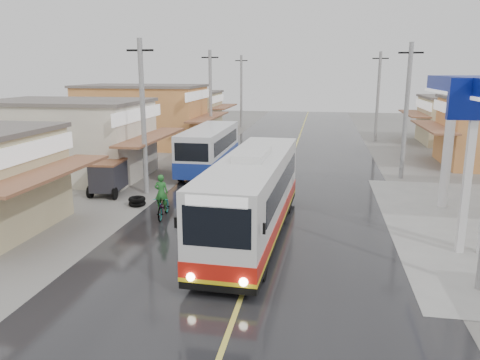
{
  "coord_description": "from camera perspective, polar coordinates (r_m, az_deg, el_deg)",
  "views": [
    {
      "loc": [
        2.1,
        -14.02,
        6.49
      ],
      "look_at": [
        -1.42,
        6.16,
        1.62
      ],
      "focal_mm": 35.0,
      "sensor_mm": 36.0,
      "label": 1
    }
  ],
  "objects": [
    {
      "name": "cyclist",
      "position": [
        21.1,
        -9.36,
        -2.83
      ],
      "size": [
        0.84,
        1.92,
        2.02
      ],
      "rotation": [
        0.0,
        0.0,
        0.1
      ],
      "color": "black",
      "rests_on": "ground"
    },
    {
      "name": "utility_poles_right",
      "position": [
        30.14,
        19.0,
        0.21
      ],
      "size": [
        1.6,
        36.0,
        8.0
      ],
      "primitive_type": null,
      "color": "gray",
      "rests_on": "ground"
    },
    {
      "name": "tyre_stack",
      "position": [
        23.32,
        -12.44,
        -2.55
      ],
      "size": [
        0.83,
        0.83,
        0.43
      ],
      "color": "black",
      "rests_on": "ground"
    },
    {
      "name": "utility_poles_left",
      "position": [
        32.03,
        -6.83,
        1.6
      ],
      "size": [
        1.6,
        50.0,
        8.0
      ],
      "primitive_type": null,
      "color": "gray",
      "rests_on": "ground"
    },
    {
      "name": "coach_bus",
      "position": [
        18.25,
        1.59,
        -1.94
      ],
      "size": [
        2.9,
        11.14,
        3.45
      ],
      "rotation": [
        0.0,
        0.0,
        -0.04
      ],
      "color": "silver",
      "rests_on": "road"
    },
    {
      "name": "centre_line",
      "position": [
        29.81,
        5.62,
        0.79
      ],
      "size": [
        0.15,
        90.0,
        0.01
      ],
      "primitive_type": "cube",
      "color": "#D8CC4C",
      "rests_on": "road"
    },
    {
      "name": "ground",
      "position": [
        15.59,
        1.27,
        -11.21
      ],
      "size": [
        120.0,
        120.0,
        0.0
      ],
      "primitive_type": "plane",
      "color": "slate",
      "rests_on": "ground"
    },
    {
      "name": "road",
      "position": [
        29.81,
        5.61,
        0.76
      ],
      "size": [
        12.0,
        90.0,
        0.02
      ],
      "primitive_type": "cube",
      "color": "black",
      "rests_on": "ground"
    },
    {
      "name": "shopfronts_left",
      "position": [
        35.99,
        -15.11,
        2.53
      ],
      "size": [
        11.0,
        44.0,
        5.2
      ],
      "primitive_type": null,
      "color": "tan",
      "rests_on": "ground"
    },
    {
      "name": "tricycle_near",
      "position": [
        25.52,
        -15.77,
        0.52
      ],
      "size": [
        1.73,
        2.36,
        1.8
      ],
      "rotation": [
        0.0,
        0.0,
        0.09
      ],
      "color": "#26262D",
      "rests_on": "ground"
    },
    {
      "name": "second_bus",
      "position": [
        30.17,
        -3.78,
        3.87
      ],
      "size": [
        2.3,
        8.48,
        2.81
      ],
      "rotation": [
        0.0,
        0.0,
        0.0
      ],
      "color": "silver",
      "rests_on": "road"
    }
  ]
}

